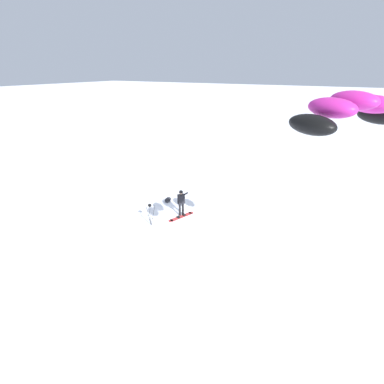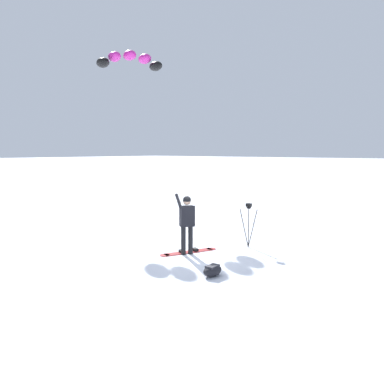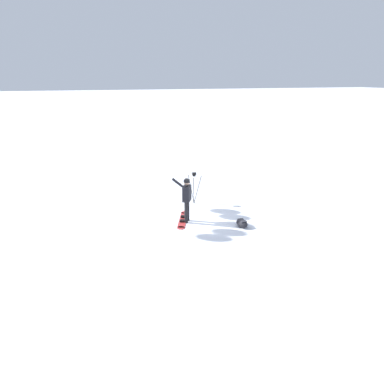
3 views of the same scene
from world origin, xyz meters
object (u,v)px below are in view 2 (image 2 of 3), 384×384
Objects in this scene: gear_bag_large at (212,270)px; camera_tripod at (249,216)px; snowboard at (189,252)px; traction_kite at (130,60)px; snowboarder at (187,219)px.

camera_tripod reaches higher than gear_bag_large.
snowboard is 2.22m from camera_tripod.
camera_tripod is at bearing 71.50° from traction_kite.
camera_tripod is (-3.03, -0.82, 0.86)m from gear_bag_large.
camera_tripod is (-1.88, 0.97, -0.07)m from snowboarder.
gear_bag_large is at bearing 15.08° from camera_tripod.
snowboarder is 2.95× the size of gear_bag_large.
traction_kite is (-4.78, -7.71, 6.45)m from snowboarder.
traction_kite reaches higher than snowboard.
traction_kite is at bearing -121.82° from snowboarder.
snowboarder reaches higher than camera_tripod.
gear_bag_large is (1.15, 1.78, -0.93)m from snowboarder.
traction_kite reaches higher than snowboarder.
snowboard is at bearing 58.93° from traction_kite.
snowboarder reaches higher than gear_bag_large.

